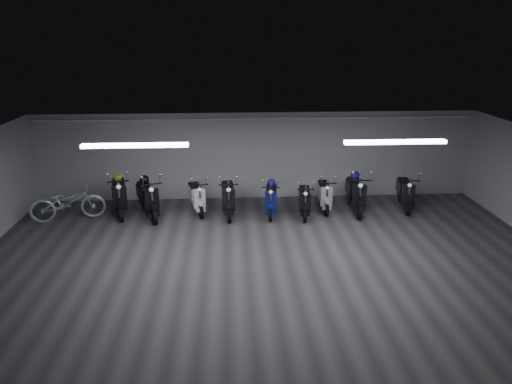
{
  "coord_description": "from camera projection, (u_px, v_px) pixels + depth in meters",
  "views": [
    {
      "loc": [
        -0.87,
        -9.42,
        5.17
      ],
      "look_at": [
        -0.17,
        2.5,
        1.05
      ],
      "focal_mm": 32.64,
      "sensor_mm": 36.0,
      "label": 1
    }
  ],
  "objects": [
    {
      "name": "scooter_8",
      "position": [
        406.0,
        188.0,
        14.19
      ],
      "size": [
        0.9,
        1.87,
        1.33
      ],
      "primitive_type": null,
      "rotation": [
        0.0,
        0.0,
        -0.18
      ],
      "color": "black",
      "rests_on": "floor"
    },
    {
      "name": "floor",
      "position": [
        270.0,
        271.0,
        10.63
      ],
      "size": [
        14.0,
        10.0,
        0.01
      ],
      "primitive_type": "cube",
      "color": "#38383B",
      "rests_on": "ground"
    },
    {
      "name": "helmet_1",
      "position": [
        118.0,
        177.0,
        13.89
      ],
      "size": [
        0.24,
        0.24,
        0.24
      ],
      "primitive_type": "sphere",
      "color": "#BCC60B",
      "rests_on": "scooter_0"
    },
    {
      "name": "front_wall",
      "position": [
        308.0,
        372.0,
        5.45
      ],
      "size": [
        14.0,
        0.01,
        2.8
      ],
      "primitive_type": "cube",
      "color": "#AAAAAD",
      "rests_on": "ground"
    },
    {
      "name": "fluor_strip_right",
      "position": [
        395.0,
        142.0,
        10.84
      ],
      "size": [
        2.4,
        0.18,
        0.08
      ],
      "primitive_type": "cube",
      "color": "white",
      "rests_on": "ceiling"
    },
    {
      "name": "scooter_0",
      "position": [
        119.0,
        190.0,
        13.74
      ],
      "size": [
        1.13,
        2.11,
        1.5
      ],
      "primitive_type": null,
      "rotation": [
        0.0,
        0.0,
        0.24
      ],
      "color": "black",
      "rests_on": "floor"
    },
    {
      "name": "scooter_5",
      "position": [
        305.0,
        196.0,
        13.65
      ],
      "size": [
        0.75,
        1.71,
        1.23
      ],
      "primitive_type": null,
      "rotation": [
        0.0,
        0.0,
        -0.12
      ],
      "color": "black",
      "rests_on": "floor"
    },
    {
      "name": "back_wall",
      "position": [
        257.0,
        156.0,
        14.9
      ],
      "size": [
        14.0,
        0.01,
        2.8
      ],
      "primitive_type": "cube",
      "color": "#AAAAAD",
      "rests_on": "ground"
    },
    {
      "name": "helmet_2",
      "position": [
        355.0,
        175.0,
        14.08
      ],
      "size": [
        0.28,
        0.28,
        0.28
      ],
      "primitive_type": "sphere",
      "color": "navy",
      "rests_on": "scooter_7"
    },
    {
      "name": "conduit",
      "position": [
        257.0,
        119.0,
        14.42
      ],
      "size": [
        13.6,
        0.05,
        0.05
      ],
      "primitive_type": "cylinder",
      "rotation": [
        0.0,
        1.57,
        0.0
      ],
      "color": "white",
      "rests_on": "back_wall"
    },
    {
      "name": "helmet_0",
      "position": [
        271.0,
        183.0,
        13.87
      ],
      "size": [
        0.24,
        0.24,
        0.24
      ],
      "primitive_type": "sphere",
      "color": "#1F0C8D",
      "rests_on": "scooter_4"
    },
    {
      "name": "scooter_7",
      "position": [
        356.0,
        188.0,
        13.92
      ],
      "size": [
        0.79,
        2.02,
        1.48
      ],
      "primitive_type": null,
      "rotation": [
        0.0,
        0.0,
        -0.07
      ],
      "color": "black",
      "rests_on": "floor"
    },
    {
      "name": "scooter_2",
      "position": [
        196.0,
        192.0,
        13.92
      ],
      "size": [
        0.99,
        1.79,
        1.27
      ],
      "primitive_type": null,
      "rotation": [
        0.0,
        0.0,
        0.26
      ],
      "color": "white",
      "rests_on": "floor"
    },
    {
      "name": "scooter_6",
      "position": [
        325.0,
        190.0,
        14.11
      ],
      "size": [
        0.67,
        1.73,
        1.26
      ],
      "primitive_type": null,
      "rotation": [
        0.0,
        0.0,
        -0.06
      ],
      "color": "#AEAFB2",
      "rests_on": "floor"
    },
    {
      "name": "fluor_strip_left",
      "position": [
        135.0,
        145.0,
        10.51
      ],
      "size": [
        2.4,
        0.18,
        0.08
      ],
      "primitive_type": "cube",
      "color": "white",
      "rests_on": "ceiling"
    },
    {
      "name": "scooter_1",
      "position": [
        147.0,
        193.0,
        13.5
      ],
      "size": [
        1.36,
        2.1,
        1.48
      ],
      "primitive_type": null,
      "rotation": [
        0.0,
        0.0,
        0.38
      ],
      "color": "black",
      "rests_on": "floor"
    },
    {
      "name": "ceiling",
      "position": [
        271.0,
        152.0,
        9.71
      ],
      "size": [
        14.0,
        10.0,
        0.01
      ],
      "primitive_type": "cube",
      "color": "slate",
      "rests_on": "ground"
    },
    {
      "name": "scooter_3",
      "position": [
        228.0,
        192.0,
        13.7
      ],
      "size": [
        0.7,
        1.9,
        1.39
      ],
      "primitive_type": null,
      "rotation": [
        0.0,
        0.0,
        0.04
      ],
      "color": "black",
      "rests_on": "floor"
    },
    {
      "name": "bicycle",
      "position": [
        67.0,
        198.0,
        13.3
      ],
      "size": [
        2.17,
        1.24,
        1.33
      ],
      "primitive_type": "imported",
      "rotation": [
        0.0,
        0.0,
        1.83
      ],
      "color": "silver",
      "rests_on": "floor"
    },
    {
      "name": "helmet_3",
      "position": [
        145.0,
        180.0,
        13.64
      ],
      "size": [
        0.29,
        0.29,
        0.29
      ],
      "primitive_type": "sphere",
      "color": "black",
      "rests_on": "scooter_1"
    },
    {
      "name": "scooter_4",
      "position": [
        271.0,
        194.0,
        13.73
      ],
      "size": [
        0.76,
        1.76,
        1.27
      ],
      "primitive_type": null,
      "rotation": [
        0.0,
        0.0,
        -0.11
      ],
      "color": "navy",
      "rests_on": "floor"
    }
  ]
}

